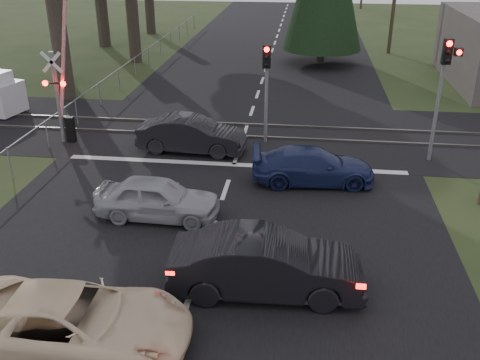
% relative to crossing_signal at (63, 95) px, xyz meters
% --- Properties ---
extents(ground, '(120.00, 120.00, 0.00)m').
position_rel_crossing_signal_xyz_m(ground, '(7.27, -9.79, -2.06)').
color(ground, '#253719').
rests_on(ground, ground).
extents(road, '(14.00, 100.00, 0.01)m').
position_rel_crossing_signal_xyz_m(road, '(7.27, 0.21, -2.05)').
color(road, black).
rests_on(road, ground).
extents(rail_corridor, '(120.00, 8.00, 0.01)m').
position_rel_crossing_signal_xyz_m(rail_corridor, '(7.27, 2.21, -2.05)').
color(rail_corridor, black).
rests_on(rail_corridor, ground).
extents(stop_line, '(13.00, 0.35, 0.00)m').
position_rel_crossing_signal_xyz_m(stop_line, '(7.27, -1.59, -2.05)').
color(stop_line, silver).
rests_on(stop_line, ground).
extents(rail_near, '(120.00, 0.12, 0.10)m').
position_rel_crossing_signal_xyz_m(rail_near, '(7.27, 1.41, -2.01)').
color(rail_near, '#59544C').
rests_on(rail_near, ground).
extents(rail_far, '(120.00, 0.12, 0.10)m').
position_rel_crossing_signal_xyz_m(rail_far, '(7.27, 3.01, -2.01)').
color(rail_far, '#59544C').
rests_on(rail_far, ground).
extents(crossing_signal, '(1.62, 0.38, 6.96)m').
position_rel_crossing_signal_xyz_m(crossing_signal, '(0.00, 0.00, 0.00)').
color(crossing_signal, slate).
rests_on(crossing_signal, ground).
extents(traffic_signal_right, '(0.68, 0.48, 4.70)m').
position_rel_crossing_signal_xyz_m(traffic_signal_right, '(14.82, -0.31, 1.26)').
color(traffic_signal_right, slate).
rests_on(traffic_signal_right, ground).
extents(traffic_signal_center, '(0.32, 0.48, 4.10)m').
position_rel_crossing_signal_xyz_m(traffic_signal_center, '(8.27, 0.89, 0.75)').
color(traffic_signal_center, slate).
rests_on(traffic_signal_center, ground).
extents(fence_left, '(0.10, 36.00, 1.20)m').
position_rel_crossing_signal_xyz_m(fence_left, '(-0.53, 12.71, -2.06)').
color(fence_left, slate).
rests_on(fence_left, ground).
extents(cream_coupe, '(5.12, 2.46, 1.41)m').
position_rel_crossing_signal_xyz_m(cream_coupe, '(5.22, -11.86, -1.35)').
color(cream_coupe, beige).
rests_on(cream_coupe, ground).
extents(dark_hatchback, '(4.79, 1.87, 1.55)m').
position_rel_crossing_signal_xyz_m(dark_hatchback, '(9.11, -9.33, -1.28)').
color(dark_hatchback, black).
rests_on(dark_hatchback, ground).
extents(silver_car, '(3.88, 1.66, 1.31)m').
position_rel_crossing_signal_xyz_m(silver_car, '(5.49, -5.96, -1.40)').
color(silver_car, '#9FA1A7').
rests_on(silver_car, ground).
extents(blue_sedan, '(4.45, 2.15, 1.25)m').
position_rel_crossing_signal_xyz_m(blue_sedan, '(10.25, -2.79, -1.43)').
color(blue_sedan, '#1A224E').
rests_on(blue_sedan, ground).
extents(dark_car_far, '(4.40, 1.79, 1.42)m').
position_rel_crossing_signal_xyz_m(dark_car_far, '(5.42, -0.42, -1.35)').
color(dark_car_far, black).
rests_on(dark_car_far, ground).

